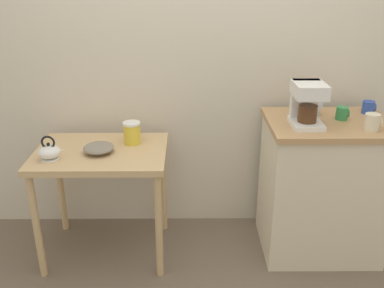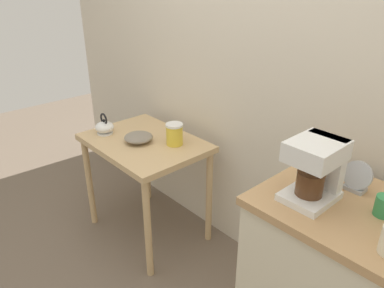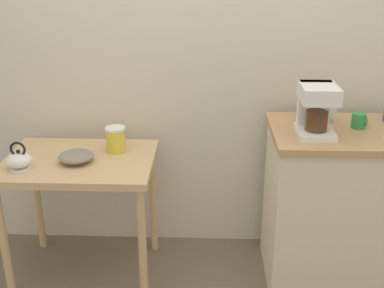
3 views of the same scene
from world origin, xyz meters
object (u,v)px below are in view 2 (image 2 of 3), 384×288
(teakettle, at_px, (105,127))
(coffee_maker, at_px, (316,167))
(bowl_stoneware, at_px, (138,137))
(table_clock, at_px, (357,178))
(canister_enamel, at_px, (174,134))

(teakettle, bearing_deg, coffee_maker, 4.15)
(bowl_stoneware, distance_m, table_clock, 1.36)
(teakettle, relative_size, coffee_maker, 0.60)
(canister_enamel, bearing_deg, bowl_stoneware, -140.42)
(table_clock, bearing_deg, canister_enamel, -177.66)
(teakettle, bearing_deg, bowl_stoneware, 19.34)
(bowl_stoneware, distance_m, canister_enamel, 0.24)
(bowl_stoneware, distance_m, coffee_maker, 1.27)
(bowl_stoneware, distance_m, teakettle, 0.28)
(bowl_stoneware, bearing_deg, teakettle, -160.66)
(teakettle, bearing_deg, canister_enamel, 28.63)
(bowl_stoneware, relative_size, teakettle, 1.20)
(teakettle, height_order, table_clock, table_clock)
(teakettle, height_order, canister_enamel, teakettle)
(canister_enamel, distance_m, coffee_maker, 1.09)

